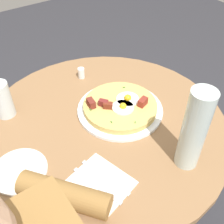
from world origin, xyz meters
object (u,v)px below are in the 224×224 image
object	(u,v)px
bread_plate	(20,171)
water_bottle	(194,131)
salt_shaker	(81,73)
knife	(105,177)
breakfast_pizza	(120,106)
fork	(97,186)
water_glass	(2,100)
pizza_plate	(120,110)
dining_table	(105,151)

from	to	relation	value
bread_plate	water_bottle	world-z (taller)	water_bottle
salt_shaker	knife	bearing A→B (deg)	66.77
breakfast_pizza	fork	xyz separation A→B (m)	(0.25, 0.22, -0.02)
fork	water_glass	xyz separation A→B (m)	(0.10, -0.45, 0.06)
bread_plate	water_bottle	bearing A→B (deg)	149.08
bread_plate	water_glass	bearing A→B (deg)	-102.01
pizza_plate	water_glass	xyz separation A→B (m)	(0.35, -0.23, 0.06)
dining_table	breakfast_pizza	distance (m)	0.21
dining_table	bread_plate	distance (m)	0.37
dining_table	knife	bearing A→B (deg)	56.90
pizza_plate	bread_plate	xyz separation A→B (m)	(0.41, 0.05, -0.00)
pizza_plate	water_bottle	world-z (taller)	water_bottle
pizza_plate	salt_shaker	xyz separation A→B (m)	(0.01, -0.27, 0.02)
dining_table	water_bottle	size ratio (longest dim) A/B	3.24
dining_table	water_bottle	world-z (taller)	water_bottle
salt_shaker	water_bottle	bearing A→B (deg)	93.34
breakfast_pizza	water_glass	bearing A→B (deg)	-33.07
dining_table	pizza_plate	world-z (taller)	pizza_plate
pizza_plate	knife	xyz separation A→B (m)	(0.22, 0.22, 0.00)
water_glass	salt_shaker	bearing A→B (deg)	-173.42
pizza_plate	bread_plate	bearing A→B (deg)	6.25
salt_shaker	breakfast_pizza	bearing A→B (deg)	91.48
dining_table	bread_plate	size ratio (longest dim) A/B	5.33
pizza_plate	fork	bearing A→B (deg)	41.93
fork	water_glass	size ratio (longest dim) A/B	1.31
dining_table	salt_shaker	world-z (taller)	salt_shaker
bread_plate	water_glass	xyz separation A→B (m)	(-0.06, -0.27, 0.06)
breakfast_pizza	fork	size ratio (longest dim) A/B	1.52
fork	salt_shaker	distance (m)	0.55
dining_table	water_glass	world-z (taller)	water_glass
water_bottle	bread_plate	bearing A→B (deg)	-30.92
knife	salt_shaker	distance (m)	0.53
bread_plate	water_glass	world-z (taller)	water_glass
pizza_plate	bread_plate	distance (m)	0.41
dining_table	fork	world-z (taller)	fork
knife	water_bottle	world-z (taller)	water_bottle
bread_plate	knife	size ratio (longest dim) A/B	0.93
bread_plate	knife	distance (m)	0.26
fork	water_bottle	size ratio (longest dim) A/B	0.65
fork	knife	xyz separation A→B (m)	(-0.03, -0.01, 0.00)
water_bottle	fork	bearing A→B (deg)	-16.71
water_bottle	knife	bearing A→B (deg)	-20.89
bread_plate	water_glass	size ratio (longest dim) A/B	1.22
bread_plate	fork	world-z (taller)	bread_plate
dining_table	water_glass	distance (m)	0.43
breakfast_pizza	fork	world-z (taller)	breakfast_pizza
pizza_plate	knife	world-z (taller)	pizza_plate
knife	salt_shaker	world-z (taller)	salt_shaker
dining_table	salt_shaker	distance (m)	0.35
fork	water_bottle	xyz separation A→B (m)	(-0.28, 0.08, 0.13)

